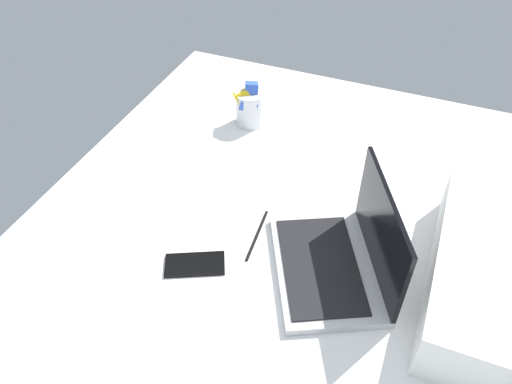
% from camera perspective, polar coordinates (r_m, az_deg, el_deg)
% --- Properties ---
extents(bed_mattress, '(1.80, 1.40, 0.18)m').
position_cam_1_polar(bed_mattress, '(1.24, 3.34, -11.94)').
color(bed_mattress, white).
rests_on(bed_mattress, ground).
extents(laptop, '(0.40, 0.35, 0.23)m').
position_cam_1_polar(laptop, '(1.16, 9.65, -7.35)').
color(laptop, '#B7BABC').
rests_on(laptop, bed_mattress).
extents(snack_cup, '(0.10, 0.10, 0.14)m').
position_cam_1_polar(snack_cup, '(1.59, -0.78, 9.76)').
color(snack_cup, silver).
rests_on(snack_cup, bed_mattress).
extents(cell_phone, '(0.12, 0.16, 0.01)m').
position_cam_1_polar(cell_phone, '(1.19, -6.99, -8.19)').
color(cell_phone, black).
rests_on(cell_phone, bed_mattress).
extents(charger_cable, '(0.17, 0.02, 0.01)m').
position_cam_1_polar(charger_cable, '(1.25, 0.13, -4.92)').
color(charger_cable, black).
rests_on(charger_cable, bed_mattress).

